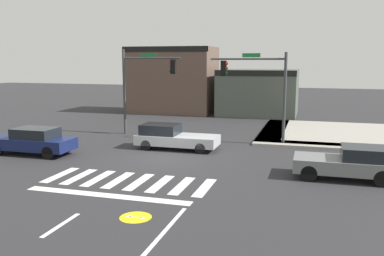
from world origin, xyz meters
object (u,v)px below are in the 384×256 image
Objects in this scene: traffic_signal_northeast at (257,81)px; traffic_signal_northwest at (145,78)px; car_gray at (349,163)px; car_silver at (173,137)px; car_navy at (33,141)px.

traffic_signal_northwest is (-7.71, 0.85, 0.05)m from traffic_signal_northeast.
car_silver is (-9.35, 3.76, -0.03)m from car_gray.
traffic_signal_northwest reaches higher than traffic_signal_northeast.
car_gray is 0.89× the size of car_silver.
traffic_signal_northeast is 13.42m from car_navy.
traffic_signal_northwest is at bearing -6.31° from traffic_signal_northeast.
car_silver is at bearing 34.39° from traffic_signal_northeast.
traffic_signal_northeast is at bearing -6.31° from traffic_signal_northwest.
car_navy is (-3.59, -7.37, -3.17)m from traffic_signal_northwest.
traffic_signal_northwest is at bearing 130.56° from car_silver.
traffic_signal_northeast is at bearing -53.89° from car_gray.
car_navy is at bearing -115.97° from traffic_signal_northwest.
traffic_signal_northeast reaches higher than car_gray.
traffic_signal_northeast is 6.21m from car_silver.
traffic_signal_northwest is 1.24× the size of car_silver.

